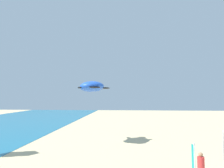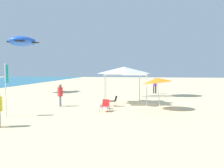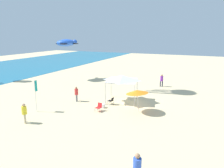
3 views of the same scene
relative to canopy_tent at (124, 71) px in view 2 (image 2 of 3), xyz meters
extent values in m
cube|color=beige|center=(-0.47, -1.30, -2.80)|extent=(120.00, 120.00, 0.10)
cylinder|color=#B7B7BC|center=(-1.13, -1.90, -1.53)|extent=(0.07, 0.07, 2.42)
cylinder|color=#B7B7BC|center=(1.84, -1.23, -1.53)|extent=(0.07, 0.07, 2.42)
cylinder|color=#B7B7BC|center=(-1.84, 1.23, -1.53)|extent=(0.07, 0.07, 2.42)
cylinder|color=#B7B7BC|center=(1.13, 1.90, -1.53)|extent=(0.07, 0.07, 2.42)
cube|color=silver|center=(0.00, 0.00, -0.27)|extent=(3.76, 3.89, 0.10)
pyramid|color=silver|center=(0.00, 0.00, 0.06)|extent=(3.69, 3.81, 0.57)
cylinder|color=silver|center=(-2.55, -2.75, -1.62)|extent=(0.08, 0.30, 2.27)
cone|color=orange|center=(-2.54, -2.62, -0.63)|extent=(2.20, 2.22, 0.60)
cylinder|color=black|center=(-4.26, 1.22, -2.55)|extent=(0.02, 0.02, 0.40)
cylinder|color=black|center=(-4.32, 0.70, -2.55)|extent=(0.02, 0.02, 0.40)
cylinder|color=black|center=(-3.75, 1.16, -2.55)|extent=(0.02, 0.02, 0.40)
cylinder|color=black|center=(-3.80, 0.64, -2.55)|extent=(0.02, 0.02, 0.40)
cube|color=red|center=(-4.03, 0.93, -2.35)|extent=(0.57, 0.57, 0.03)
cube|color=red|center=(-3.74, 0.90, -2.14)|extent=(0.18, 0.51, 0.41)
cylinder|color=black|center=(-1.25, 1.00, -2.55)|extent=(0.02, 0.02, 0.40)
cylinder|color=black|center=(-1.77, 1.06, -2.55)|extent=(0.02, 0.02, 0.40)
cylinder|color=black|center=(-1.32, 0.48, -2.55)|extent=(0.02, 0.02, 0.40)
cylinder|color=black|center=(-1.83, 0.54, -2.55)|extent=(0.02, 0.02, 0.40)
cube|color=black|center=(-1.54, 0.77, -2.35)|extent=(0.58, 0.58, 0.03)
cube|color=black|center=(-1.58, 0.48, -2.14)|extent=(0.51, 0.19, 0.41)
cube|color=white|center=(-2.88, 1.14, -2.57)|extent=(0.42, 0.61, 0.36)
cube|color=white|center=(-2.88, 1.14, -2.37)|extent=(0.43, 0.63, 0.04)
cylinder|color=silver|center=(-6.65, 6.59, -1.10)|extent=(0.06, 0.06, 3.28)
cube|color=teal|center=(-6.47, 6.59, -0.11)|extent=(0.30, 0.02, 1.10)
cylinder|color=slate|center=(-2.35, 4.72, -2.35)|extent=(0.15, 0.15, 0.79)
cylinder|color=slate|center=(-2.07, 4.84, -2.35)|extent=(0.15, 0.15, 0.79)
cylinder|color=red|center=(-2.21, 4.78, -1.61)|extent=(0.41, 0.41, 0.69)
sphere|color=#A87A56|center=(-2.21, 4.78, -1.14)|extent=(0.26, 0.26, 0.26)
cylinder|color=#33384C|center=(8.77, -2.65, -2.33)|extent=(0.16, 0.16, 0.84)
cylinder|color=#33384C|center=(8.97, -2.91, -2.33)|extent=(0.16, 0.16, 0.84)
cylinder|color=purple|center=(8.87, -2.78, -1.55)|extent=(0.44, 0.44, 0.73)
sphere|color=#A87A56|center=(8.87, -2.78, -1.05)|extent=(0.27, 0.27, 0.27)
ellipsoid|color=blue|center=(7.29, 13.09, 3.47)|extent=(3.91, 3.50, 1.33)
sphere|color=blue|center=(9.00, 12.51, 3.56)|extent=(0.81, 0.81, 0.81)
ellipsoid|color=black|center=(8.52, 13.91, 3.34)|extent=(1.36, 0.94, 0.18)
ellipsoid|color=black|center=(7.77, 11.69, 3.34)|extent=(1.09, 1.34, 0.18)
ellipsoid|color=black|center=(6.55, 14.29, 3.34)|extent=(1.36, 0.94, 0.18)
ellipsoid|color=black|center=(5.97, 12.58, 3.34)|extent=(1.09, 1.34, 0.18)
camera|label=1|loc=(-14.75, 9.23, 2.35)|focal=31.78mm
camera|label=2|loc=(-20.34, -1.98, 0.23)|focal=39.17mm
camera|label=3|loc=(-21.12, -8.45, 4.86)|focal=32.77mm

